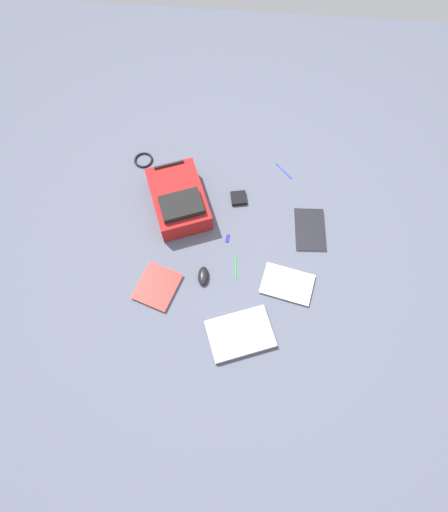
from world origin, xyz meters
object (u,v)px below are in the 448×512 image
(cable_coil, at_px, (144,160))
(earbud_pouch, at_px, (239,198))
(book_red, at_px, (157,287))
(book_comic, at_px, (310,229))
(pen_black, at_px, (236,267))
(backpack, at_px, (179,200))
(pen_blue, at_px, (284,171))
(book_manual, at_px, (287,284))
(usb_stick, at_px, (228,238))
(computer_mouse, at_px, (203,276))
(laptop, at_px, (240,334))

(cable_coil, bearing_deg, earbud_pouch, 159.31)
(book_red, distance_m, earbud_pouch, 0.71)
(book_red, xyz_separation_m, earbud_pouch, (-0.40, -0.59, 0.00))
(book_comic, relative_size, earbud_pouch, 3.08)
(pen_black, bearing_deg, cable_coil, -46.82)
(backpack, bearing_deg, pen_blue, -153.39)
(book_manual, bearing_deg, book_comic, -109.23)
(pen_black, relative_size, usb_stick, 3.03)
(computer_mouse, bearing_deg, pen_blue, -122.97)
(backpack, distance_m, cable_coil, 0.41)
(book_manual, distance_m, computer_mouse, 0.45)
(cable_coil, bearing_deg, usb_stick, 138.75)
(book_manual, bearing_deg, backpack, -34.42)
(computer_mouse, xyz_separation_m, cable_coil, (0.45, -0.74, -0.01))
(book_comic, xyz_separation_m, cable_coil, (1.03, -0.40, -0.00))
(book_manual, bearing_deg, laptop, 51.52)
(earbud_pouch, relative_size, usb_stick, 1.79)
(computer_mouse, distance_m, cable_coil, 0.87)
(backpack, relative_size, book_comic, 1.84)
(book_red, distance_m, book_comic, 0.91)
(book_manual, distance_m, earbud_pouch, 0.60)
(book_manual, bearing_deg, pen_blue, -87.29)
(backpack, distance_m, earbud_pouch, 0.35)
(book_manual, relative_size, cable_coil, 2.59)
(laptop, height_order, cable_coil, laptop)
(cable_coil, xyz_separation_m, pen_black, (-0.62, 0.67, -0.00))
(pen_black, distance_m, usb_stick, 0.18)
(book_red, relative_size, usb_stick, 5.67)
(backpack, relative_size, cable_coil, 4.32)
(book_comic, distance_m, computer_mouse, 0.67)
(pen_blue, xyz_separation_m, earbud_pouch, (0.26, 0.22, 0.01))
(computer_mouse, distance_m, pen_blue, 0.85)
(book_comic, relative_size, cable_coil, 2.35)
(book_red, relative_size, book_comic, 1.02)
(cable_coil, height_order, usb_stick, cable_coil)
(book_manual, xyz_separation_m, pen_black, (0.28, -0.08, -0.01))
(computer_mouse, bearing_deg, pen_black, -159.76)
(laptop, distance_m, computer_mouse, 0.37)
(cable_coil, relative_size, usb_stick, 2.36)
(book_manual, distance_m, pen_blue, 0.74)
(backpack, bearing_deg, computer_mouse, 113.11)
(backpack, height_order, book_red, backpack)
(book_comic, height_order, computer_mouse, computer_mouse)
(backpack, height_order, earbud_pouch, backpack)
(book_red, distance_m, pen_black, 0.44)
(computer_mouse, height_order, usb_stick, computer_mouse)
(earbud_pouch, bearing_deg, cable_coil, -20.69)
(book_manual, xyz_separation_m, usb_stick, (0.34, -0.25, -0.01))
(book_manual, bearing_deg, book_red, 6.07)
(backpack, height_order, usb_stick, backpack)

